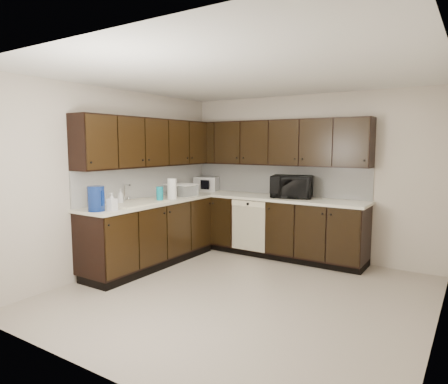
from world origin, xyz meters
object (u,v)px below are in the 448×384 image
(sink, at_px, (135,208))
(storage_bin, at_px, (181,190))
(blue_pitcher, at_px, (96,199))
(microwave, at_px, (292,187))
(toaster_oven, at_px, (207,184))

(sink, bearing_deg, storage_bin, 92.30)
(blue_pitcher, bearing_deg, sink, 108.68)
(microwave, bearing_deg, storage_bin, -171.22)
(microwave, bearing_deg, sink, -146.38)
(sink, bearing_deg, blue_pitcher, -85.99)
(blue_pitcher, bearing_deg, microwave, 72.95)
(sink, height_order, storage_bin, sink)
(sink, height_order, microwave, microwave)
(toaster_oven, bearing_deg, blue_pitcher, -104.75)
(blue_pitcher, bearing_deg, storage_bin, 107.64)
(microwave, relative_size, toaster_oven, 1.56)
(toaster_oven, relative_size, storage_bin, 0.86)
(microwave, height_order, storage_bin, microwave)
(sink, height_order, toaster_oven, sink)
(sink, xyz_separation_m, storage_bin, (-0.04, 1.05, 0.15))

